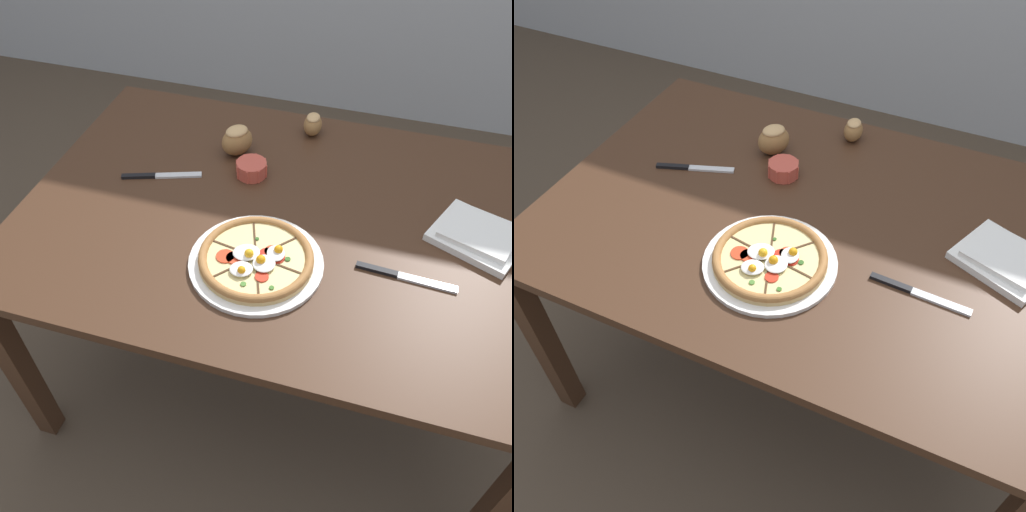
# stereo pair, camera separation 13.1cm
# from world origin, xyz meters

# --- Properties ---
(ground_plane) EXTENTS (12.00, 12.00, 0.00)m
(ground_plane) POSITION_xyz_m (0.00, 0.00, 0.00)
(ground_plane) COLOR brown
(dining_table) EXTENTS (1.43, 1.00, 0.73)m
(dining_table) POSITION_xyz_m (0.00, 0.00, 0.65)
(dining_table) COLOR #422819
(dining_table) RESTS_ON ground_plane
(pizza) EXTENTS (0.33, 0.33, 0.05)m
(pizza) POSITION_xyz_m (-0.03, -0.20, 0.75)
(pizza) COLOR white
(pizza) RESTS_ON dining_table
(ramekin_bowl) EXTENTS (0.09, 0.09, 0.04)m
(ramekin_bowl) POSITION_xyz_m (-0.14, 0.14, 0.76)
(ramekin_bowl) COLOR #C64C3D
(ramekin_bowl) RESTS_ON dining_table
(napkin_folded) EXTENTS (0.27, 0.25, 0.04)m
(napkin_folded) POSITION_xyz_m (0.49, 0.05, 0.75)
(napkin_folded) COLOR white
(napkin_folded) RESTS_ON dining_table
(bread_piece_near) EXTENTS (0.06, 0.08, 0.07)m
(bread_piece_near) POSITION_xyz_m (-0.02, 0.40, 0.77)
(bread_piece_near) COLOR olive
(bread_piece_near) RESTS_ON dining_table
(bread_piece_mid) EXTENTS (0.12, 0.12, 0.09)m
(bread_piece_mid) POSITION_xyz_m (-0.21, 0.23, 0.78)
(bread_piece_mid) COLOR olive
(bread_piece_mid) RESTS_ON dining_table
(knife_main) EXTENTS (0.22, 0.09, 0.01)m
(knife_main) POSITION_xyz_m (-0.39, 0.06, 0.74)
(knife_main) COLOR silver
(knife_main) RESTS_ON dining_table
(knife_spare) EXTENTS (0.24, 0.03, 0.01)m
(knife_spare) POSITION_xyz_m (0.33, -0.13, 0.74)
(knife_spare) COLOR silver
(knife_spare) RESTS_ON dining_table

